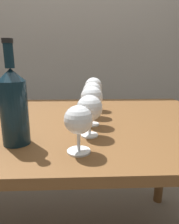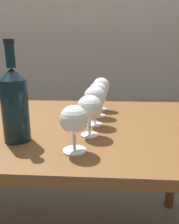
% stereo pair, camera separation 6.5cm
% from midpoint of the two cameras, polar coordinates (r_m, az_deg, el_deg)
% --- Properties ---
extents(back_wall, '(5.00, 0.08, 2.60)m').
position_cam_midpoint_polar(back_wall, '(2.06, -6.39, 24.52)').
color(back_wall, gray).
rests_on(back_wall, ground_plane).
extents(dining_table, '(1.34, 0.85, 0.70)m').
position_cam_midpoint_polar(dining_table, '(0.88, -10.47, -7.39)').
color(dining_table, brown).
rests_on(dining_table, ground_plane).
extents(wine_glass_chardonnay, '(0.08, 0.08, 0.13)m').
position_cam_midpoint_polar(wine_glass_chardonnay, '(0.53, -6.63, -2.63)').
color(wine_glass_chardonnay, white).
rests_on(wine_glass_chardonnay, dining_table).
extents(wine_glass_pinot, '(0.08, 0.08, 0.14)m').
position_cam_midpoint_polar(wine_glass_pinot, '(0.64, -2.87, 0.77)').
color(wine_glass_pinot, white).
rests_on(wine_glass_pinot, dining_table).
extents(wine_glass_rose, '(0.08, 0.08, 0.15)m').
position_cam_midpoint_polar(wine_glass_rose, '(0.75, -1.84, 3.90)').
color(wine_glass_rose, white).
rests_on(wine_glass_rose, dining_table).
extents(wine_glass_empty, '(0.08, 0.08, 0.15)m').
position_cam_midpoint_polar(wine_glass_empty, '(0.87, -1.36, 5.44)').
color(wine_glass_empty, white).
rests_on(wine_glass_empty, dining_table).
extents(wine_glass_white, '(0.08, 0.08, 0.16)m').
position_cam_midpoint_polar(wine_glass_white, '(0.99, -0.76, 7.06)').
color(wine_glass_white, white).
rests_on(wine_glass_white, dining_table).
extents(wine_bottle, '(0.08, 0.08, 0.30)m').
position_cam_midpoint_polar(wine_bottle, '(0.63, -23.33, 1.63)').
color(wine_bottle, '#0F232D').
rests_on(wine_bottle, dining_table).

